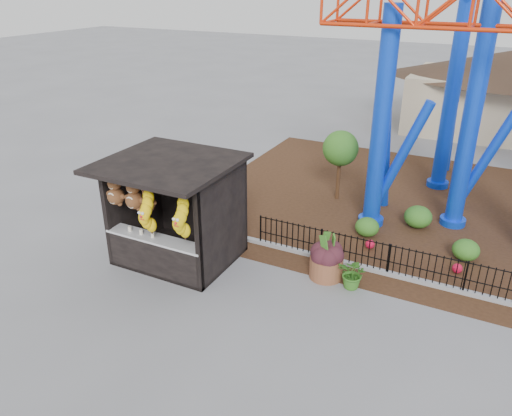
% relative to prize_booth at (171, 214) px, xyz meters
% --- Properties ---
extents(ground, '(120.00, 120.00, 0.00)m').
position_rel_prize_booth_xyz_m(ground, '(3.01, -0.90, -1.54)').
color(ground, slate).
rests_on(ground, ground).
extents(mulch_bed, '(18.00, 12.00, 0.02)m').
position_rel_prize_booth_xyz_m(mulch_bed, '(7.01, 7.10, -1.53)').
color(mulch_bed, '#331E11').
rests_on(mulch_bed, ground).
extents(curb, '(18.00, 0.18, 0.12)m').
position_rel_prize_booth_xyz_m(curb, '(7.01, 2.10, -1.48)').
color(curb, gray).
rests_on(curb, ground).
extents(prize_booth, '(3.50, 3.40, 3.12)m').
position_rel_prize_booth_xyz_m(prize_booth, '(0.00, 0.00, 0.00)').
color(prize_booth, black).
rests_on(prize_booth, ground).
extents(picket_fence, '(12.20, 0.06, 1.00)m').
position_rel_prize_booth_xyz_m(picket_fence, '(7.91, 2.10, -1.04)').
color(picket_fence, black).
rests_on(picket_fence, ground).
extents(terracotta_planter, '(1.22, 1.22, 0.62)m').
position_rel_prize_booth_xyz_m(terracotta_planter, '(4.28, 1.23, -1.23)').
color(terracotta_planter, brown).
rests_on(terracotta_planter, ground).
extents(planter_foliage, '(0.70, 0.70, 0.64)m').
position_rel_prize_booth_xyz_m(planter_foliage, '(4.28, 1.23, -0.60)').
color(planter_foliage, '#34141B').
rests_on(planter_foliage, terracotta_planter).
extents(potted_plant, '(0.93, 0.85, 0.88)m').
position_rel_prize_booth_xyz_m(potted_plant, '(5.12, 1.04, -1.10)').
color(potted_plant, '#294D16').
rests_on(potted_plant, ground).
extents(landscaping, '(7.36, 3.03, 0.73)m').
position_rel_prize_booth_xyz_m(landscaping, '(7.16, 4.69, -1.22)').
color(landscaping, '#2D601C').
rests_on(landscaping, mulch_bed).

